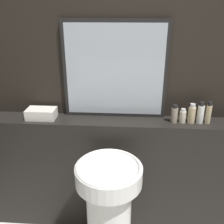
{
  "coord_description": "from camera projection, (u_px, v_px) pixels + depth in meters",
  "views": [
    {
      "loc": [
        0.16,
        -0.15,
        1.78
      ],
      "look_at": [
        0.05,
        1.46,
        1.11
      ],
      "focal_mm": 40.0,
      "sensor_mm": 36.0,
      "label": 1
    }
  ],
  "objects": [
    {
      "name": "shampoo_bottle",
      "position": [
        174.0,
        114.0,
        1.84
      ],
      "size": [
        0.05,
        0.05,
        0.14
      ],
      "color": "gray",
      "rests_on": "vanity_counter"
    },
    {
      "name": "lotion_bottle",
      "position": [
        192.0,
        114.0,
        1.83
      ],
      "size": [
        0.05,
        0.05,
        0.15
      ],
      "color": "#C6B284",
      "rests_on": "vanity_counter"
    },
    {
      "name": "towel_stack",
      "position": [
        41.0,
        114.0,
        1.92
      ],
      "size": [
        0.22,
        0.13,
        0.08
      ],
      "color": "silver",
      "rests_on": "vanity_counter"
    },
    {
      "name": "wall_back",
      "position": [
        107.0,
        82.0,
        1.93
      ],
      "size": [
        8.0,
        0.06,
        2.5
      ],
      "color": "black",
      "rests_on": "ground_plane"
    },
    {
      "name": "pedestal_sink",
      "position": [
        109.0,
        212.0,
        1.71
      ],
      "size": [
        0.43,
        0.43,
        0.87
      ],
      "color": "white",
      "rests_on": "ground_plane"
    },
    {
      "name": "conditioner_bottle",
      "position": [
        183.0,
        116.0,
        1.84
      ],
      "size": [
        0.05,
        0.05,
        0.11
      ],
      "color": "beige",
      "rests_on": "vanity_counter"
    },
    {
      "name": "hand_soap_bottle",
      "position": [
        209.0,
        113.0,
        1.82
      ],
      "size": [
        0.04,
        0.04,
        0.17
      ],
      "color": "#C6B284",
      "rests_on": "vanity_counter"
    },
    {
      "name": "vanity_counter",
      "position": [
        107.0,
        174.0,
        2.09
      ],
      "size": [
        2.7,
        0.22,
        0.99
      ],
      "color": "black",
      "rests_on": "ground_plane"
    },
    {
      "name": "mirror",
      "position": [
        115.0,
        71.0,
        1.84
      ],
      "size": [
        0.77,
        0.03,
        0.72
      ],
      "color": "black",
      "rests_on": "vanity_counter"
    },
    {
      "name": "body_wash_bottle",
      "position": [
        201.0,
        113.0,
        1.83
      ],
      "size": [
        0.05,
        0.05,
        0.16
      ],
      "color": "white",
      "rests_on": "vanity_counter"
    }
  ]
}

